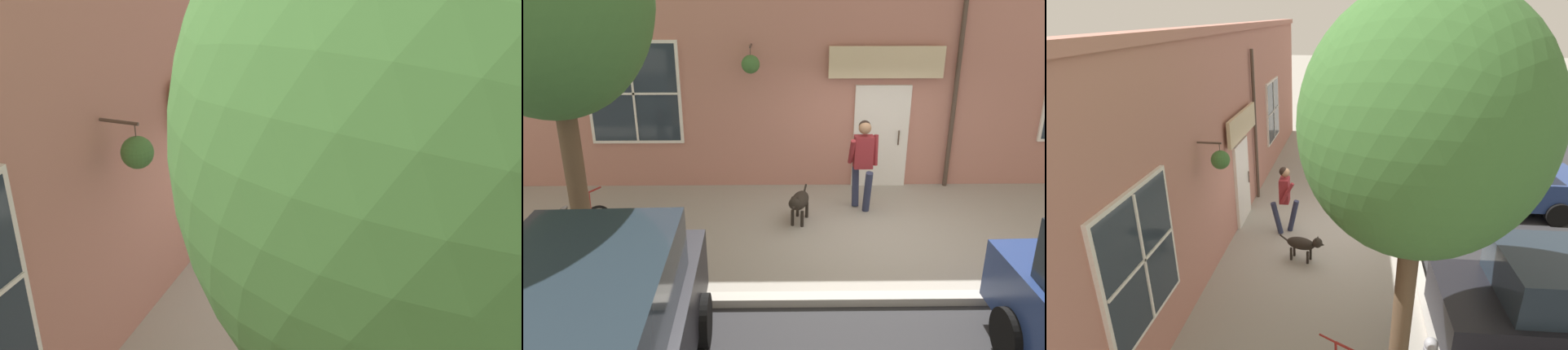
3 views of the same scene
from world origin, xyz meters
TOP-DOWN VIEW (x-y plane):
  - ground_plane at (0.00, 0.00)m, footprint 90.00×90.00m
  - storefront_facade at (-2.34, 0.00)m, footprint 0.95×18.00m
  - pedestrian_walking at (-0.99, -0.16)m, footprint 0.67×0.55m
  - dog_on_leash at (-0.40, -1.34)m, footprint 1.02×0.45m
  - street_tree_by_curb at (1.32, -4.37)m, footprint 2.75×2.47m
  - street_lamp at (1.82, 3.24)m, footprint 0.32×0.32m

SIDE VIEW (x-z plane):
  - ground_plane at x=0.00m, z-range 0.00..0.00m
  - dog_on_leash at x=-0.40m, z-range 0.09..0.73m
  - pedestrian_walking at x=-0.99m, z-range 0.17..1.87m
  - storefront_facade at x=-2.34m, z-range 0.00..4.78m
  - street_lamp at x=1.82m, z-range 0.77..5.99m
  - street_tree_by_curb at x=1.32m, z-range 1.11..6.48m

